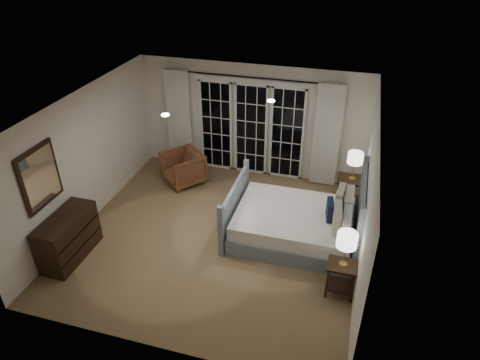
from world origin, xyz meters
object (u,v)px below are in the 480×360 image
(lamp_right, at_px, (355,158))
(bed, at_px, (297,223))
(armchair, at_px, (183,168))
(nightstand_left, at_px, (341,275))
(dresser, at_px, (68,237))
(nightstand_right, at_px, (350,189))
(lamp_left, at_px, (347,240))

(lamp_right, bearing_deg, bed, -125.29)
(lamp_right, relative_size, armchair, 0.71)
(bed, relative_size, nightstand_left, 3.85)
(armchair, height_order, dresser, dresser)
(nightstand_right, bearing_deg, dresser, -148.60)
(bed, bearing_deg, dresser, -157.05)
(armchair, xyz_separation_m, dresser, (-0.93, -2.80, 0.05))
(armchair, relative_size, dresser, 0.68)
(nightstand_left, bearing_deg, armchair, 145.88)
(bed, bearing_deg, lamp_right, 54.71)
(lamp_left, bearing_deg, nightstand_left, -9.46)
(nightstand_left, height_order, armchair, armchair)
(nightstand_right, distance_m, dresser, 5.27)
(bed, xyz_separation_m, dresser, (-3.64, -1.54, 0.08))
(armchair, bearing_deg, bed, 14.96)
(nightstand_left, bearing_deg, lamp_right, 90.38)
(bed, height_order, nightstand_right, bed)
(bed, distance_m, nightstand_right, 1.48)
(armchair, bearing_deg, nightstand_left, 5.70)
(dresser, bearing_deg, nightstand_left, 4.78)
(lamp_right, xyz_separation_m, armchair, (-3.56, 0.06, -0.80))
(lamp_right, bearing_deg, lamp_left, -89.62)
(bed, height_order, lamp_right, bed)
(lamp_left, bearing_deg, nightstand_right, 90.38)
(bed, xyz_separation_m, armchair, (-2.71, 1.26, 0.03))
(lamp_right, bearing_deg, dresser, -148.60)
(bed, height_order, lamp_left, bed)
(bed, bearing_deg, nightstand_right, 54.71)
(lamp_left, height_order, lamp_right, lamp_right)
(nightstand_right, height_order, lamp_left, lamp_left)
(lamp_left, distance_m, lamp_right, 2.37)
(lamp_right, distance_m, dresser, 5.32)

